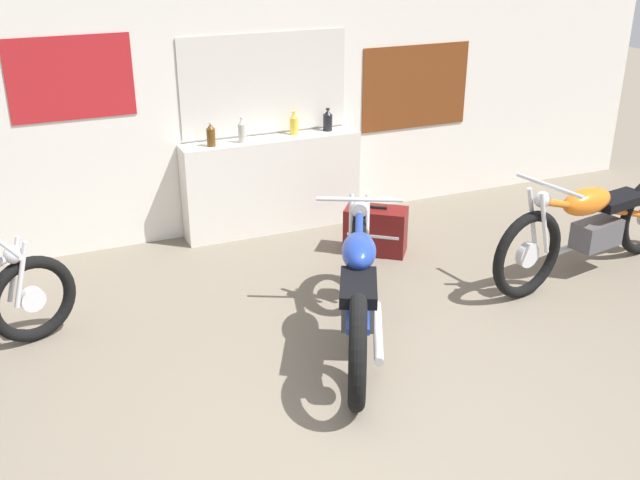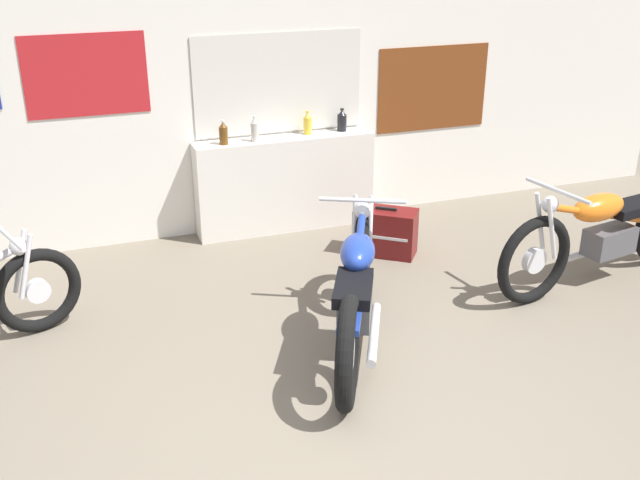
# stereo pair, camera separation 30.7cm
# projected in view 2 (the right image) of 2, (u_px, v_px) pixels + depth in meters

# --- Properties ---
(ground_plane) EXTENTS (24.00, 24.00, 0.00)m
(ground_plane) POSITION_uv_depth(u_px,v_px,m) (354.00, 458.00, 4.23)
(ground_plane) COLOR #706656
(wall_back) EXTENTS (10.00, 0.07, 2.80)m
(wall_back) POSITION_uv_depth(u_px,v_px,m) (210.00, 86.00, 6.73)
(wall_back) COLOR silver
(wall_back) RESTS_ON ground_plane
(sill_counter) EXTENTS (1.72, 0.28, 0.91)m
(sill_counter) POSITION_uv_depth(u_px,v_px,m) (285.00, 184.00, 7.15)
(sill_counter) COLOR silver
(sill_counter) RESTS_ON ground_plane
(bottle_leftmost) EXTENTS (0.08, 0.08, 0.22)m
(bottle_leftmost) POSITION_uv_depth(u_px,v_px,m) (223.00, 134.00, 6.72)
(bottle_leftmost) COLOR #5B3814
(bottle_leftmost) RESTS_ON sill_counter
(bottle_left_center) EXTENTS (0.07, 0.07, 0.24)m
(bottle_left_center) POSITION_uv_depth(u_px,v_px,m) (255.00, 130.00, 6.82)
(bottle_left_center) COLOR #B7B2A8
(bottle_left_center) RESTS_ON sill_counter
(bottle_center) EXTENTS (0.08, 0.08, 0.22)m
(bottle_center) POSITION_uv_depth(u_px,v_px,m) (308.00, 124.00, 7.04)
(bottle_center) COLOR gold
(bottle_center) RESTS_ON sill_counter
(bottle_right_center) EXTENTS (0.09, 0.09, 0.22)m
(bottle_right_center) POSITION_uv_depth(u_px,v_px,m) (342.00, 121.00, 7.15)
(bottle_right_center) COLOR black
(bottle_right_center) RESTS_ON sill_counter
(motorcycle_blue) EXTENTS (1.06, 1.95, 0.91)m
(motorcycle_blue) POSITION_uv_depth(u_px,v_px,m) (356.00, 292.00, 5.17)
(motorcycle_blue) COLOR black
(motorcycle_blue) RESTS_ON ground_plane
(motorcycle_orange) EXTENTS (2.24, 0.70, 0.93)m
(motorcycle_orange) POSITION_uv_depth(u_px,v_px,m) (605.00, 232.00, 6.11)
(motorcycle_orange) COLOR black
(motorcycle_orange) RESTS_ON ground_plane
(hard_case_darkred) EXTENTS (0.60, 0.55, 0.44)m
(hard_case_darkred) POSITION_uv_depth(u_px,v_px,m) (385.00, 232.00, 6.70)
(hard_case_darkred) COLOR maroon
(hard_case_darkred) RESTS_ON ground_plane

